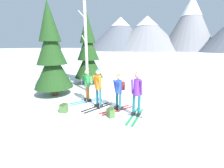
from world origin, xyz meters
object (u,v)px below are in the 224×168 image
at_px(pine_tree_mid, 52,54).
at_px(backpack_on_snow_beside, 64,108).
at_px(pine_tree_near, 55,58).
at_px(birch_tree_tall, 86,48).
at_px(skier_in_blue, 119,90).
at_px(backpack_on_snow_front, 111,112).
at_px(skier_in_green, 87,84).
at_px(skier_in_purple, 137,92).
at_px(pine_tree_far, 88,53).
at_px(skier_in_orange, 98,86).

xyz_separation_m(pine_tree_mid, backpack_on_snow_beside, (2.03, -1.75, -2.15)).
distance_m(pine_tree_near, birch_tree_tall, 2.97).
xyz_separation_m(skier_in_blue, pine_tree_near, (-5.69, 2.54, 1.09)).
xyz_separation_m(skier_in_blue, backpack_on_snow_front, (-0.06, -0.80, -0.72)).
distance_m(skier_in_green, skier_in_purple, 2.81).
distance_m(birch_tree_tall, backpack_on_snow_beside, 4.13).
bearing_deg(pine_tree_far, pine_tree_near, -144.60).
height_order(skier_in_blue, pine_tree_near, pine_tree_near).
relative_size(skier_in_blue, backpack_on_snow_beside, 4.30).
xyz_separation_m(skier_in_orange, pine_tree_near, (-4.74, 2.62, 0.99)).
relative_size(skier_in_orange, backpack_on_snow_beside, 4.78).
distance_m(skier_in_blue, pine_tree_mid, 4.41).
distance_m(skier_in_orange, pine_tree_mid, 3.50).
relative_size(skier_in_green, skier_in_purple, 0.90).
bearing_deg(skier_in_blue, skier_in_orange, -175.03).
distance_m(skier_in_blue, birch_tree_tall, 3.92).
distance_m(skier_in_purple, pine_tree_mid, 5.24).
height_order(skier_in_purple, pine_tree_near, pine_tree_near).
bearing_deg(skier_in_orange, pine_tree_near, 151.06).
bearing_deg(backpack_on_snow_beside, skier_in_blue, 28.89).
relative_size(skier_in_green, skier_in_blue, 1.02).
height_order(skier_in_purple, backpack_on_snow_beside, skier_in_purple).
bearing_deg(skier_in_orange, skier_in_purple, -7.22).
bearing_deg(pine_tree_near, backpack_on_snow_front, -30.62).
distance_m(pine_tree_far, backpack_on_snow_front, 6.36).
xyz_separation_m(skier_in_green, backpack_on_snow_front, (1.78, -1.24, -0.74)).
distance_m(skier_in_orange, skier_in_blue, 0.97).
bearing_deg(backpack_on_snow_front, skier_in_orange, 141.50).
height_order(skier_in_orange, pine_tree_far, pine_tree_far).
xyz_separation_m(skier_in_green, skier_in_orange, (0.88, -0.52, 0.09)).
height_order(pine_tree_mid, backpack_on_snow_beside, pine_tree_mid).
relative_size(skier_in_blue, skier_in_purple, 0.89).
bearing_deg(pine_tree_far, skier_in_purple, -42.24).
height_order(birch_tree_tall, backpack_on_snow_beside, birch_tree_tall).
xyz_separation_m(pine_tree_mid, pine_tree_far, (0.35, 3.31, -0.02)).
bearing_deg(skier_in_orange, skier_in_green, 149.47).
relative_size(skier_in_purple, pine_tree_near, 0.42).
distance_m(skier_in_orange, birch_tree_tall, 3.29).
relative_size(skier_in_green, skier_in_orange, 0.91).
xyz_separation_m(skier_in_blue, backpack_on_snow_beside, (-2.09, -1.16, -0.72)).
bearing_deg(birch_tree_tall, pine_tree_far, 117.37).
relative_size(birch_tree_tall, backpack_on_snow_front, 13.12).
bearing_deg(pine_tree_near, backpack_on_snow_beside, -45.72).
bearing_deg(pine_tree_mid, pine_tree_near, 128.93).
xyz_separation_m(skier_in_orange, birch_tree_tall, (-1.87, 2.16, 1.64)).
height_order(skier_in_orange, backpack_on_snow_front, skier_in_orange).
bearing_deg(pine_tree_far, skier_in_orange, -54.76).
relative_size(skier_in_purple, backpack_on_snow_beside, 4.85).
bearing_deg(skier_in_purple, pine_tree_mid, 169.69).
bearing_deg(pine_tree_mid, skier_in_purple, -10.31).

